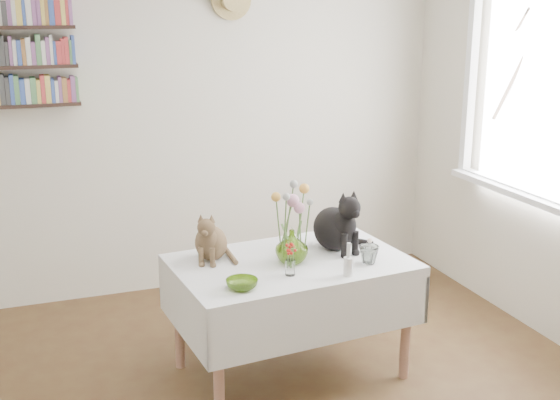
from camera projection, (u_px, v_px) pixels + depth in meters
name	position (u px, v px, depth m)	size (l,w,h in m)	color
room	(282.00, 199.00, 2.85)	(4.08, 4.58, 2.58)	brown
window	(543.00, 112.00, 4.19)	(0.12, 1.52, 1.32)	white
dining_table	(291.00, 289.00, 3.85)	(1.32, 0.91, 0.67)	white
tabby_cat	(211.00, 234.00, 3.80)	(0.19, 0.24, 0.29)	brown
black_cat	(334.00, 217.00, 3.95)	(0.25, 0.31, 0.37)	black
flower_vase	(292.00, 246.00, 3.76)	(0.18, 0.18, 0.18)	#96C33C
green_bowl	(242.00, 284.00, 3.42)	(0.16, 0.16, 0.05)	#96C33C
drinking_glass	(369.00, 255.00, 3.75)	(0.11, 0.11, 0.10)	white
candlestick	(348.00, 265.00, 3.58)	(0.05, 0.05, 0.18)	white
berry_jar	(290.00, 258.00, 3.58)	(0.05, 0.05, 0.20)	white
porcelain_figurine	(370.00, 247.00, 3.90)	(0.05, 0.05, 0.09)	white
flower_bouquet	(291.00, 201.00, 3.70)	(0.17, 0.13, 0.39)	#4C7233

